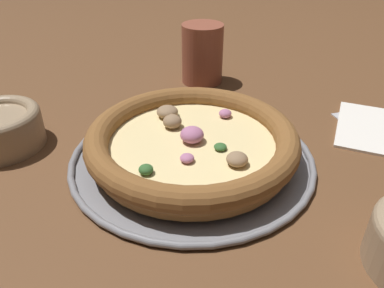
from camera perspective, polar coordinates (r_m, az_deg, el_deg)
name	(u,v)px	position (r m, az deg, el deg)	size (l,w,h in m)	color
ground_plane	(192,160)	(0.50, 0.00, -2.39)	(3.00, 3.00, 0.00)	brown
pizza_tray	(192,157)	(0.50, 0.00, -1.96)	(0.32, 0.32, 0.01)	gray
pizza	(192,141)	(0.49, -0.01, 0.48)	(0.28, 0.28, 0.04)	#A86B33
drinking_cup	(202,54)	(0.72, 1.58, 13.57)	(0.08, 0.08, 0.11)	brown
napkin	(378,128)	(0.63, 26.48, 2.17)	(0.19, 0.17, 0.01)	white
fork	(371,138)	(0.60, 25.61, 0.84)	(0.19, 0.05, 0.00)	#B7B7BC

